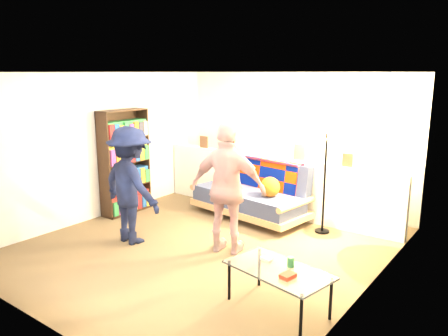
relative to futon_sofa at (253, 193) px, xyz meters
name	(u,v)px	position (x,y,z in m)	size (l,w,h in m)	color
ground	(207,245)	(0.18, -1.45, -0.40)	(5.00, 5.00, 0.00)	brown
room_shell	(227,125)	(0.18, -0.98, 1.27)	(4.60, 5.05, 2.45)	silver
half_wall_ledge	(273,185)	(0.18, 0.35, 0.10)	(4.45, 0.15, 1.00)	silver
ledge_decor	(261,145)	(-0.05, 0.33, 0.78)	(2.97, 0.02, 0.45)	brown
futon_sofa	(253,193)	(0.00, 0.00, 0.00)	(2.11, 1.20, 0.86)	tan
bookshelf	(125,165)	(-1.90, -1.12, 0.43)	(0.30, 0.89, 1.78)	black
coffee_table	(279,272)	(1.84, -2.35, 0.02)	(1.16, 0.78, 0.56)	black
floor_lamp	(327,160)	(1.28, 0.03, 0.73)	(0.34, 0.29, 1.59)	black
person_left	(131,185)	(-0.78, -1.98, 0.44)	(1.08, 0.62, 1.67)	black
person_right	(228,189)	(0.54, -1.46, 0.49)	(1.04, 0.43, 1.78)	pink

